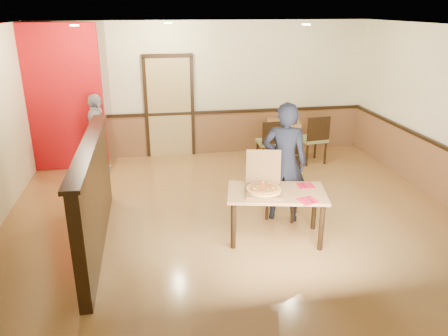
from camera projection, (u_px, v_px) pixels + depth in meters
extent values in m
plane|color=#A77741|center=(239.00, 225.00, 6.50)|extent=(7.00, 7.00, 0.00)
plane|color=black|center=(242.00, 28.00, 5.53)|extent=(7.00, 7.00, 0.00)
plane|color=#FFF7C7|center=(207.00, 90.00, 9.25)|extent=(7.00, 0.00, 7.00)
cube|color=brown|center=(207.00, 133.00, 9.55)|extent=(7.00, 0.04, 0.90)
cube|color=black|center=(207.00, 112.00, 9.37)|extent=(7.00, 0.06, 0.06)
cube|color=tan|center=(170.00, 108.00, 9.20)|extent=(0.90, 0.06, 2.10)
cube|color=black|center=(94.00, 197.00, 5.76)|extent=(0.14, 3.00, 1.40)
cube|color=black|center=(89.00, 145.00, 5.50)|extent=(0.20, 3.10, 0.05)
cube|color=red|center=(60.00, 99.00, 8.32)|extent=(1.60, 0.20, 2.78)
cylinder|color=#FFEEB2|center=(74.00, 25.00, 6.83)|extent=(0.14, 0.14, 0.02)
cylinder|color=#FFEEB2|center=(168.00, 23.00, 7.71)|extent=(0.14, 0.14, 0.02)
cylinder|color=#FFEEB2|center=(306.00, 24.00, 7.14)|extent=(0.14, 0.14, 0.02)
cube|color=#B17D4A|center=(277.00, 193.00, 5.91)|extent=(1.45, 1.01, 0.04)
cylinder|color=black|center=(233.00, 226.00, 5.78)|extent=(0.07, 0.07, 0.67)
cylinder|color=black|center=(234.00, 206.00, 6.33)|extent=(0.07, 0.07, 0.67)
cylinder|color=black|center=(321.00, 227.00, 5.74)|extent=(0.07, 0.07, 0.67)
cylinder|color=black|center=(314.00, 208.00, 6.29)|extent=(0.07, 0.07, 0.67)
cube|color=olive|center=(283.00, 188.00, 6.63)|extent=(0.62, 0.62, 0.06)
cube|color=black|center=(286.00, 168.00, 6.74)|extent=(0.42, 0.23, 0.45)
cylinder|color=black|center=(267.00, 207.00, 6.60)|extent=(0.04, 0.04, 0.41)
cylinder|color=black|center=(272.00, 197.00, 6.95)|extent=(0.04, 0.04, 0.41)
cylinder|color=black|center=(292.00, 211.00, 6.50)|extent=(0.04, 0.04, 0.41)
cylinder|color=black|center=(296.00, 200.00, 6.85)|extent=(0.04, 0.04, 0.41)
cube|color=olive|center=(270.00, 142.00, 8.83)|extent=(0.49, 0.49, 0.06)
cube|color=black|center=(274.00, 133.00, 8.54)|extent=(0.45, 0.06, 0.45)
cylinder|color=black|center=(275.00, 151.00, 9.14)|extent=(0.05, 0.05, 0.41)
cylinder|color=black|center=(281.00, 157.00, 8.78)|extent=(0.05, 0.05, 0.41)
cylinder|color=black|center=(257.00, 153.00, 9.06)|extent=(0.05, 0.05, 0.41)
cylinder|color=black|center=(263.00, 159.00, 8.70)|extent=(0.05, 0.05, 0.41)
cube|color=olive|center=(312.00, 139.00, 8.96)|extent=(0.57, 0.57, 0.07)
cube|color=black|center=(319.00, 129.00, 8.66)|extent=(0.48, 0.11, 0.48)
cylinder|color=black|center=(315.00, 148.00, 9.31)|extent=(0.05, 0.05, 0.44)
cylinder|color=black|center=(325.00, 154.00, 8.93)|extent=(0.05, 0.05, 0.44)
cylinder|color=black|center=(298.00, 150.00, 9.19)|extent=(0.05, 0.05, 0.44)
cylinder|color=black|center=(307.00, 156.00, 8.81)|extent=(0.05, 0.05, 0.44)
cube|color=#B17D4A|center=(284.00, 122.00, 9.32)|extent=(0.85, 0.85, 0.04)
cylinder|color=black|center=(271.00, 143.00, 9.22)|extent=(0.07, 0.07, 0.71)
cylinder|color=black|center=(270.00, 136.00, 9.72)|extent=(0.07, 0.07, 0.71)
cylinder|color=black|center=(296.00, 143.00, 9.18)|extent=(0.07, 0.07, 0.71)
cylinder|color=black|center=(294.00, 136.00, 9.68)|extent=(0.07, 0.07, 0.71)
imported|color=black|center=(284.00, 163.00, 6.41)|extent=(0.77, 0.64, 1.81)
imported|color=#9B9CA4|center=(98.00, 134.00, 8.33)|extent=(0.40, 0.91, 1.54)
cube|color=brown|center=(264.00, 192.00, 5.86)|extent=(0.57, 0.57, 0.03)
cube|color=brown|center=(263.00, 167.00, 6.03)|extent=(0.49, 0.19, 0.47)
cylinder|color=#FAB05B|center=(264.00, 189.00, 5.85)|extent=(0.58, 0.58, 0.03)
cube|color=red|center=(308.00, 200.00, 5.63)|extent=(0.28, 0.28, 0.01)
cylinder|color=silver|center=(306.00, 200.00, 5.62)|extent=(0.06, 0.19, 0.01)
cube|color=silver|center=(310.00, 200.00, 5.63)|extent=(0.07, 0.21, 0.00)
cube|color=red|center=(306.00, 186.00, 6.09)|extent=(0.22, 0.22, 0.01)
cylinder|color=silver|center=(304.00, 185.00, 6.09)|extent=(0.01, 0.19, 0.01)
cube|color=silver|center=(308.00, 185.00, 6.10)|extent=(0.02, 0.20, 0.00)
cylinder|color=brown|center=(284.00, 119.00, 9.16)|extent=(0.07, 0.07, 0.17)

